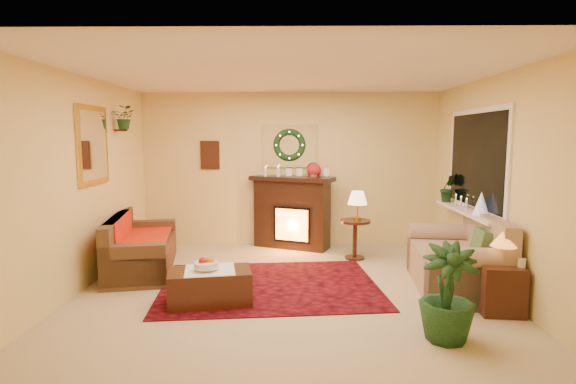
{
  "coord_description": "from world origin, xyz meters",
  "views": [
    {
      "loc": [
        0.07,
        -5.39,
        1.86
      ],
      "look_at": [
        0.0,
        0.35,
        1.15
      ],
      "focal_mm": 28.0,
      "sensor_mm": 36.0,
      "label": 1
    }
  ],
  "objects_px": {
    "fireplace": "(292,215)",
    "coffee_table": "(210,285)",
    "sofa": "(142,240)",
    "end_table_square": "(500,288)",
    "side_table_round": "(355,238)",
    "loveseat": "(455,255)"
  },
  "relations": [
    {
      "from": "fireplace",
      "to": "coffee_table",
      "type": "height_order",
      "value": "fireplace"
    },
    {
      "from": "sofa",
      "to": "end_table_square",
      "type": "xyz_separation_m",
      "value": [
        4.3,
        -1.48,
        -0.16
      ]
    },
    {
      "from": "fireplace",
      "to": "side_table_round",
      "type": "xyz_separation_m",
      "value": [
        0.96,
        -0.71,
        -0.23
      ]
    },
    {
      "from": "coffee_table",
      "to": "loveseat",
      "type": "bearing_deg",
      "value": 0.2
    },
    {
      "from": "loveseat",
      "to": "side_table_round",
      "type": "relative_size",
      "value": 2.65
    },
    {
      "from": "sofa",
      "to": "coffee_table",
      "type": "bearing_deg",
      "value": -57.95
    },
    {
      "from": "fireplace",
      "to": "coffee_table",
      "type": "xyz_separation_m",
      "value": [
        -0.9,
        -2.6,
        -0.34
      ]
    },
    {
      "from": "end_table_square",
      "to": "sofa",
      "type": "bearing_deg",
      "value": 160.97
    },
    {
      "from": "sofa",
      "to": "side_table_round",
      "type": "relative_size",
      "value": 2.98
    },
    {
      "from": "side_table_round",
      "to": "coffee_table",
      "type": "height_order",
      "value": "side_table_round"
    },
    {
      "from": "loveseat",
      "to": "side_table_round",
      "type": "height_order",
      "value": "loveseat"
    },
    {
      "from": "sofa",
      "to": "coffee_table",
      "type": "distance_m",
      "value": 1.75
    },
    {
      "from": "fireplace",
      "to": "coffee_table",
      "type": "bearing_deg",
      "value": -87.06
    },
    {
      "from": "side_table_round",
      "to": "coffee_table",
      "type": "distance_m",
      "value": 2.65
    },
    {
      "from": "fireplace",
      "to": "side_table_round",
      "type": "distance_m",
      "value": 1.22
    },
    {
      "from": "end_table_square",
      "to": "fireplace",
      "type": "bearing_deg",
      "value": 128.22
    },
    {
      "from": "fireplace",
      "to": "coffee_table",
      "type": "relative_size",
      "value": 1.37
    },
    {
      "from": "end_table_square",
      "to": "coffee_table",
      "type": "bearing_deg",
      "value": 176.02
    },
    {
      "from": "coffee_table",
      "to": "sofa",
      "type": "bearing_deg",
      "value": 122.41
    },
    {
      "from": "side_table_round",
      "to": "end_table_square",
      "type": "relative_size",
      "value": 1.16
    },
    {
      "from": "loveseat",
      "to": "coffee_table",
      "type": "distance_m",
      "value": 2.98
    },
    {
      "from": "sofa",
      "to": "fireplace",
      "type": "relative_size",
      "value": 1.45
    }
  ]
}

